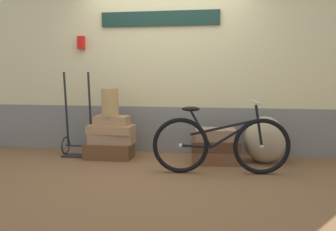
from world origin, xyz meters
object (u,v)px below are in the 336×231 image
suitcase_6 (216,134)px  luggage_trolley (78,136)px  suitcase_3 (112,120)px  wicker_basket (110,102)px  suitcase_0 (109,151)px  suitcase_1 (112,138)px  burlap_sack (265,140)px  suitcase_2 (111,129)px  suitcase_4 (216,157)px  suitcase_5 (215,145)px  bicycle (220,144)px

suitcase_6 → luggage_trolley: luggage_trolley is taller
suitcase_3 → wicker_basket: 0.27m
suitcase_0 → suitcase_1: suitcase_1 is taller
suitcase_1 → suitcase_6: 1.48m
suitcase_0 → burlap_sack: 2.20m
wicker_basket → burlap_sack: (2.16, 0.10, -0.50)m
suitcase_1 → suitcase_2: (-0.01, -0.01, 0.13)m
suitcase_0 → suitcase_4: size_ratio=1.04×
suitcase_2 → suitcase_3: (0.01, 0.01, 0.12)m
wicker_basket → suitcase_3: bearing=65.0°
suitcase_1 → suitcase_6: bearing=-0.1°
suitcase_4 → suitcase_1: bearing=172.9°
suitcase_1 → wicker_basket: bearing=-112.6°
suitcase_2 → suitcase_5: suitcase_2 is taller
suitcase_4 → suitcase_6: (-0.01, 0.01, 0.31)m
suitcase_2 → suitcase_5: (1.49, -0.00, -0.19)m
suitcase_1 → suitcase_4: bearing=-0.6°
suitcase_3 → suitcase_6: suitcase_3 is taller
bicycle → wicker_basket: bearing=162.0°
suitcase_4 → luggage_trolley: luggage_trolley is taller
suitcase_0 → suitcase_3: 0.44m
suitcase_4 → suitcase_0: bearing=173.4°
suitcase_1 → luggage_trolley: (-0.56, 0.10, -0.01)m
burlap_sack → bicycle: bicycle is taller
suitcase_0 → wicker_basket: wicker_basket is taller
suitcase_4 → bicycle: bicycle is taller
suitcase_6 → wicker_basket: size_ratio=1.36×
suitcase_4 → suitcase_5: size_ratio=0.99×
suitcase_5 → suitcase_6: 0.15m
suitcase_0 → luggage_trolley: 0.55m
suitcase_2 → bicycle: 1.65m
suitcase_1 → bicycle: 1.64m
burlap_sack → wicker_basket: bearing=-177.4°
bicycle → suitcase_2: bearing=161.3°
suitcase_0 → suitcase_3: bearing=18.3°
luggage_trolley → burlap_sack: bearing=-0.5°
luggage_trolley → burlap_sack: 2.70m
suitcase_1 → burlap_sack: 2.15m
suitcase_3 → burlap_sack: burlap_sack is taller
suitcase_0 → suitcase_5: suitcase_5 is taller
luggage_trolley → bicycle: size_ratio=0.74×
suitcase_2 → wicker_basket: 0.39m
suitcase_3 → suitcase_6: (1.48, -0.01, -0.16)m
suitcase_0 → bicycle: size_ratio=0.40×
suitcase_0 → suitcase_6: suitcase_6 is taller
suitcase_4 → burlap_sack: 0.71m
suitcase_3 → luggage_trolley: 0.63m
luggage_trolley → burlap_sack: size_ratio=1.94×
suitcase_1 → bicycle: bearing=-18.7°
suitcase_2 → suitcase_6: bearing=3.5°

